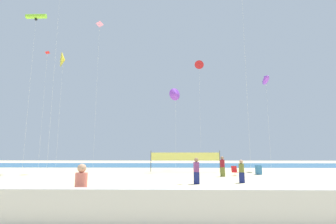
{
  "coord_description": "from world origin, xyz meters",
  "views": [
    {
      "loc": [
        1.64,
        -18.77,
        2.01
      ],
      "look_at": [
        0.88,
        11.46,
        7.0
      ],
      "focal_mm": 27.26,
      "sensor_mm": 36.0,
      "label": 1
    }
  ],
  "objects_px": {
    "kite_red_delta": "(199,65)",
    "kite_violet_inflatable": "(266,80)",
    "trash_barrel": "(259,170)",
    "volleyball_net": "(185,157)",
    "folding_beach_chair": "(234,171)",
    "kite_red_diamond": "(47,57)",
    "toddler_figure": "(100,204)",
    "mother_figure": "(81,189)",
    "beachgoer_plum_shirt": "(196,170)",
    "kite_lime_tube": "(36,17)",
    "beachgoer_maroon_shirt": "(222,166)",
    "kite_violet_delta": "(176,94)",
    "kite_yellow_delta": "(63,60)",
    "kite_pink_diamond": "(100,26)",
    "beachgoer_olive_shirt": "(241,170)",
    "beach_handbag": "(223,174)"
  },
  "relations": [
    {
      "from": "kite_red_delta",
      "to": "kite_violet_inflatable",
      "type": "bearing_deg",
      "value": -21.84
    },
    {
      "from": "mother_figure",
      "to": "beachgoer_olive_shirt",
      "type": "bearing_deg",
      "value": 48.55
    },
    {
      "from": "kite_violet_inflatable",
      "to": "kite_violet_delta",
      "type": "height_order",
      "value": "kite_violet_inflatable"
    },
    {
      "from": "beachgoer_plum_shirt",
      "to": "volleyball_net",
      "type": "bearing_deg",
      "value": 145.71
    },
    {
      "from": "mother_figure",
      "to": "toddler_figure",
      "type": "xyz_separation_m",
      "value": [
        0.64,
        0.03,
        -0.49
      ]
    },
    {
      "from": "mother_figure",
      "to": "trash_barrel",
      "type": "relative_size",
      "value": 1.84
    },
    {
      "from": "beachgoer_olive_shirt",
      "to": "kite_red_delta",
      "type": "xyz_separation_m",
      "value": [
        -1.16,
        16.5,
        13.75
      ]
    },
    {
      "from": "toddler_figure",
      "to": "trash_barrel",
      "type": "distance_m",
      "value": 20.66
    },
    {
      "from": "folding_beach_chair",
      "to": "beachgoer_plum_shirt",
      "type": "bearing_deg",
      "value": -116.42
    },
    {
      "from": "kite_yellow_delta",
      "to": "kite_red_delta",
      "type": "height_order",
      "value": "kite_red_delta"
    },
    {
      "from": "kite_violet_inflatable",
      "to": "kite_lime_tube",
      "type": "xyz_separation_m",
      "value": [
        -26.19,
        -7.49,
        4.85
      ]
    },
    {
      "from": "beachgoer_plum_shirt",
      "to": "beach_handbag",
      "type": "height_order",
      "value": "beachgoer_plum_shirt"
    },
    {
      "from": "beachgoer_maroon_shirt",
      "to": "folding_beach_chair",
      "type": "distance_m",
      "value": 1.75
    },
    {
      "from": "beachgoer_maroon_shirt",
      "to": "kite_red_diamond",
      "type": "relative_size",
      "value": 0.13
    },
    {
      "from": "toddler_figure",
      "to": "kite_pink_diamond",
      "type": "bearing_deg",
      "value": 140.0
    },
    {
      "from": "mother_figure",
      "to": "kite_red_delta",
      "type": "bearing_deg",
      "value": 72.02
    },
    {
      "from": "beach_handbag",
      "to": "kite_violet_inflatable",
      "type": "relative_size",
      "value": 0.03
    },
    {
      "from": "kite_pink_diamond",
      "to": "beach_handbag",
      "type": "bearing_deg",
      "value": -16.85
    },
    {
      "from": "beachgoer_maroon_shirt",
      "to": "kite_violet_delta",
      "type": "height_order",
      "value": "kite_violet_delta"
    },
    {
      "from": "kite_red_diamond",
      "to": "kite_violet_delta",
      "type": "xyz_separation_m",
      "value": [
        15.22,
        1.14,
        -4.35
      ]
    },
    {
      "from": "kite_lime_tube",
      "to": "kite_yellow_delta",
      "type": "bearing_deg",
      "value": 64.84
    },
    {
      "from": "beachgoer_olive_shirt",
      "to": "trash_barrel",
      "type": "bearing_deg",
      "value": -12.72
    },
    {
      "from": "kite_lime_tube",
      "to": "beachgoer_maroon_shirt",
      "type": "bearing_deg",
      "value": -1.75
    },
    {
      "from": "toddler_figure",
      "to": "kite_red_diamond",
      "type": "xyz_separation_m",
      "value": [
        -12.67,
        19.86,
        12.96
      ]
    },
    {
      "from": "toddler_figure",
      "to": "folding_beach_chair",
      "type": "relative_size",
      "value": 0.88
    },
    {
      "from": "kite_violet_inflatable",
      "to": "beachgoer_plum_shirt",
      "type": "bearing_deg",
      "value": -126.17
    },
    {
      "from": "volleyball_net",
      "to": "kite_yellow_delta",
      "type": "relative_size",
      "value": 0.58
    },
    {
      "from": "mother_figure",
      "to": "beachgoer_plum_shirt",
      "type": "bearing_deg",
      "value": 60.22
    },
    {
      "from": "beachgoer_plum_shirt",
      "to": "kite_lime_tube",
      "type": "height_order",
      "value": "kite_lime_tube"
    },
    {
      "from": "beach_handbag",
      "to": "volleyball_net",
      "type": "bearing_deg",
      "value": 127.26
    },
    {
      "from": "beachgoer_maroon_shirt",
      "to": "trash_barrel",
      "type": "bearing_deg",
      "value": 150.68
    },
    {
      "from": "kite_pink_diamond",
      "to": "kite_yellow_delta",
      "type": "bearing_deg",
      "value": -156.02
    },
    {
      "from": "toddler_figure",
      "to": "beachgoer_maroon_shirt",
      "type": "relative_size",
      "value": 0.43
    },
    {
      "from": "toddler_figure",
      "to": "kite_yellow_delta",
      "type": "distance_m",
      "value": 25.19
    },
    {
      "from": "beachgoer_plum_shirt",
      "to": "mother_figure",
      "type": "bearing_deg",
      "value": -61.45
    },
    {
      "from": "folding_beach_chair",
      "to": "beach_handbag",
      "type": "xyz_separation_m",
      "value": [
        -1.0,
        0.31,
        -0.33
      ]
    },
    {
      "from": "beachgoer_plum_shirt",
      "to": "folding_beach_chair",
      "type": "distance_m",
      "value": 8.16
    },
    {
      "from": "mother_figure",
      "to": "folding_beach_chair",
      "type": "height_order",
      "value": "mother_figure"
    },
    {
      "from": "mother_figure",
      "to": "beachgoer_plum_shirt",
      "type": "distance_m",
      "value": 10.42
    },
    {
      "from": "trash_barrel",
      "to": "kite_lime_tube",
      "type": "relative_size",
      "value": 0.06
    },
    {
      "from": "kite_violet_delta",
      "to": "kite_yellow_delta",
      "type": "distance_m",
      "value": 13.63
    },
    {
      "from": "beachgoer_maroon_shirt",
      "to": "volleyball_net",
      "type": "relative_size",
      "value": 0.23
    },
    {
      "from": "beachgoer_olive_shirt",
      "to": "kite_yellow_delta",
      "type": "height_order",
      "value": "kite_yellow_delta"
    },
    {
      "from": "trash_barrel",
      "to": "volleyball_net",
      "type": "xyz_separation_m",
      "value": [
        -7.15,
        3.58,
        1.17
      ]
    },
    {
      "from": "beachgoer_plum_shirt",
      "to": "kite_violet_inflatable",
      "type": "xyz_separation_m",
      "value": [
        10.25,
        14.02,
        10.42
      ]
    },
    {
      "from": "trash_barrel",
      "to": "volleyball_net",
      "type": "height_order",
      "value": "volleyball_net"
    },
    {
      "from": "kite_violet_inflatable",
      "to": "kite_pink_diamond",
      "type": "relative_size",
      "value": 0.65
    },
    {
      "from": "kite_lime_tube",
      "to": "kite_violet_delta",
      "type": "relative_size",
      "value": 1.69
    },
    {
      "from": "folding_beach_chair",
      "to": "kite_red_diamond",
      "type": "xyz_separation_m",
      "value": [
        -20.73,
        3.51,
        12.92
      ]
    },
    {
      "from": "toddler_figure",
      "to": "beach_handbag",
      "type": "relative_size",
      "value": 2.32
    }
  ]
}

